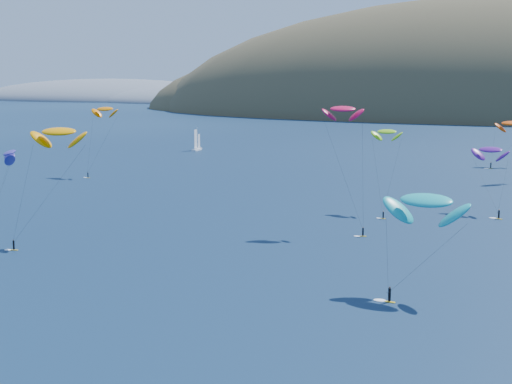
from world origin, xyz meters
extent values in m
ellipsoid|color=#3D3526|center=(20.00, 560.00, -12.60)|extent=(600.00, 300.00, 210.00)
ellipsoid|color=#3D3526|center=(-140.00, 590.00, -7.20)|extent=(340.00, 240.00, 120.00)
ellipsoid|color=slate|center=(-480.00, 760.00, -3.60)|extent=(400.00, 240.00, 60.00)
ellipsoid|color=slate|center=(-340.00, 720.00, -2.64)|extent=(240.00, 180.00, 44.00)
cube|color=white|center=(-81.30, 219.35, 0.31)|extent=(2.06, 6.70, 0.80)
cylinder|color=white|center=(-81.30, 219.79, 4.95)|extent=(0.12, 0.12, 9.28)
cube|color=gold|center=(-75.96, 136.77, 0.04)|extent=(1.30, 0.40, 0.07)
cylinder|color=black|center=(-75.96, 136.77, 0.84)|extent=(0.30, 0.30, 1.38)
sphere|color=#8C6047|center=(-75.96, 136.77, 1.64)|extent=(0.23, 0.23, 0.23)
ellipsoid|color=orange|center=(-74.25, 144.19, 20.01)|extent=(8.67, 4.20, 4.79)
cube|color=gold|center=(-35.68, 57.44, 0.04)|extent=(1.45, 0.77, 0.08)
cylinder|color=black|center=(-35.68, 57.44, 0.91)|extent=(0.33, 0.33, 1.49)
sphere|color=#8C6047|center=(-35.68, 57.44, 1.78)|extent=(0.25, 0.25, 0.25)
ellipsoid|color=#FF9A00|center=(-32.67, 67.27, 19.93)|extent=(10.63, 7.03, 5.44)
cube|color=gold|center=(17.89, 108.51, 0.03)|extent=(1.28, 0.54, 0.07)
cylinder|color=black|center=(17.89, 108.51, 0.82)|extent=(0.29, 0.29, 1.33)
sphere|color=#8C6047|center=(17.89, 108.51, 1.59)|extent=(0.22, 0.22, 0.22)
ellipsoid|color=#84D815|center=(16.08, 118.63, 17.64)|extent=(7.15, 4.09, 3.78)
cube|color=gold|center=(30.36, 53.10, 0.04)|extent=(1.65, 0.67, 0.09)
cylinder|color=black|center=(30.36, 53.10, 1.05)|extent=(0.38, 0.38, 1.71)
sphere|color=#8C6047|center=(30.36, 53.10, 2.04)|extent=(0.29, 0.29, 0.29)
ellipsoid|color=#10A3AA|center=(33.84, 58.94, 13.07)|extent=(11.84, 6.68, 6.27)
cube|color=gold|center=(40.55, 117.32, 0.04)|extent=(1.60, 0.97, 0.08)
cylinder|color=black|center=(40.55, 117.32, 1.01)|extent=(0.36, 0.36, 1.64)
sphere|color=#8C6047|center=(40.55, 117.32, 1.96)|extent=(0.28, 0.28, 0.28)
ellipsoid|color=#521381|center=(37.65, 126.14, 13.75)|extent=(9.05, 6.53, 4.59)
cube|color=gold|center=(17.84, 90.48, 0.04)|extent=(1.40, 0.84, 0.07)
cylinder|color=black|center=(17.84, 90.48, 0.88)|extent=(0.32, 0.32, 1.44)
sphere|color=#8C6047|center=(17.84, 90.48, 1.72)|extent=(0.24, 0.24, 0.24)
ellipsoid|color=#C70C40|center=(12.39, 94.71, 23.59)|extent=(8.26, 5.92, 4.19)
ellipsoid|color=navy|center=(-55.02, 79.85, 13.97)|extent=(8.33, 8.75, 4.61)
cube|color=gold|center=(33.16, 203.60, 0.04)|extent=(1.64, 0.68, 0.09)
cylinder|color=black|center=(33.16, 203.60, 1.04)|extent=(0.37, 0.37, 1.70)
sphere|color=#8C6047|center=(33.16, 203.60, 2.02)|extent=(0.28, 0.28, 0.28)
ellipsoid|color=#E14504|center=(38.45, 213.55, 14.26)|extent=(10.66, 6.10, 5.63)
camera|label=1|loc=(47.86, -38.22, 29.78)|focal=50.00mm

